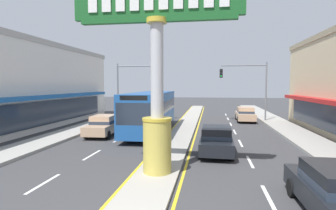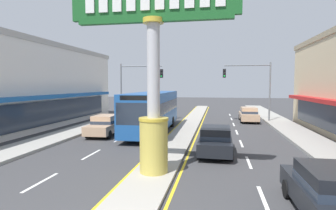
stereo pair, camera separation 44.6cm
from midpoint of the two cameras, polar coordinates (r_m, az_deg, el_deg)
The scene contains 13 objects.
median_strip at distance 23.08m, azimuth 4.27°, elevation -5.23°, with size 1.84×52.00×0.14m, color #A39E93.
sidewalk_left at distance 23.81m, azimuth -18.01°, elevation -5.08°, with size 2.61×60.00×0.18m, color #9E9B93.
sidewalk_right at distance 21.93m, azimuth 27.38°, elevation -6.14°, with size 2.61×60.00×0.18m, color #9E9B93.
lane_markings at distance 21.76m, azimuth 3.88°, elevation -5.98°, with size 8.58×52.00×0.01m.
district_sign at distance 11.35m, azimuth -1.96°, elevation 6.03°, with size 7.08×1.26×7.93m.
storefront_left at distance 27.22m, azimuth -29.65°, elevation 3.65°, with size 7.99×26.28×7.69m.
traffic_light_left_side at distance 29.87m, azimuth -6.29°, elevation 4.95°, with size 4.86×0.46×6.20m.
traffic_light_right_side at distance 29.57m, azimuth 17.74°, elevation 4.78°, with size 4.86×0.46×6.20m.
bus_near_right_lane at distance 22.23m, azimuth -2.60°, elevation -0.91°, with size 2.75×11.25×3.26m.
sedan_far_right_lane at distance 15.53m, azimuth 10.82°, elevation -7.24°, with size 1.90×4.33×1.53m.
sedan_near_left_lane at distance 29.69m, azimuth 17.04°, elevation -1.89°, with size 1.88×4.32×1.53m.
sedan_mid_left_lane at distance 21.41m, azimuth -12.53°, elevation -4.11°, with size 2.01×4.39×1.53m.
sedan_far_left_oncoming at distance 9.44m, azimuth 32.35°, elevation -15.39°, with size 1.89×4.32×1.53m.
Camera 2 is at (2.65, -4.60, 3.85)m, focal length 28.95 mm.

